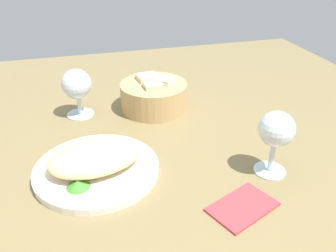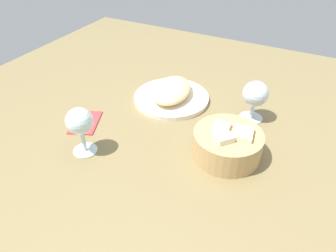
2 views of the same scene
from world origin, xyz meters
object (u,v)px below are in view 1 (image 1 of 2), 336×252
wine_glass_near (276,133)px  wine_glass_far (77,86)px  plate (97,170)px  folded_napkin (243,206)px  bread_basket (154,95)px

wine_glass_near → wine_glass_far: 46.63cm
wine_glass_near → wine_glass_far: wine_glass_near is taller
plate → folded_napkin: (22.03, -15.94, -0.30)cm
wine_glass_far → folded_napkin: bearing=-59.8°
wine_glass_near → wine_glass_far: size_ratio=1.07×
plate → bread_basket: bread_basket is taller
folded_napkin → bread_basket: bearing=74.9°
bread_basket → wine_glass_far: 18.72cm
wine_glass_far → folded_napkin: (23.69, -40.66, -7.16)cm
bread_basket → folded_napkin: 39.97cm
plate → wine_glass_far: bearing=93.8°
plate → wine_glass_far: (-1.66, 24.73, 6.86)cm
bread_basket → wine_glass_near: size_ratio=1.33×
plate → wine_glass_far: size_ratio=1.99×
plate → wine_glass_near: bearing=-14.7°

